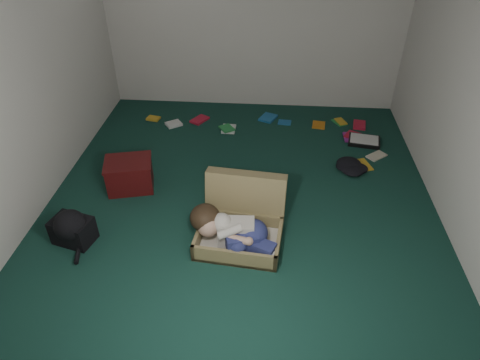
# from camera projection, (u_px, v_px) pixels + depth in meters

# --- Properties ---
(floor) EXTENTS (4.50, 4.50, 0.00)m
(floor) POSITION_uv_depth(u_px,v_px,m) (241.00, 198.00, 4.51)
(floor) COLOR #13392F
(floor) RESTS_ON ground
(wall_back) EXTENTS (4.50, 0.00, 4.50)m
(wall_back) POSITION_uv_depth(u_px,v_px,m) (254.00, 13.00, 5.56)
(wall_back) COLOR silver
(wall_back) RESTS_ON ground
(wall_front) EXTENTS (4.50, 0.00, 4.50)m
(wall_front) POSITION_uv_depth(u_px,v_px,m) (204.00, 283.00, 1.93)
(wall_front) COLOR silver
(wall_front) RESTS_ON ground
(wall_left) EXTENTS (0.00, 4.50, 4.50)m
(wall_left) POSITION_uv_depth(u_px,v_px,m) (21.00, 76.00, 3.87)
(wall_left) COLOR silver
(wall_left) RESTS_ON ground
(wall_right) EXTENTS (0.00, 4.50, 4.50)m
(wall_right) POSITION_uv_depth(u_px,v_px,m) (477.00, 90.00, 3.62)
(wall_right) COLOR silver
(wall_right) RESTS_ON ground
(suitcase) EXTENTS (0.83, 0.81, 0.56)m
(suitcase) POSITION_uv_depth(u_px,v_px,m) (242.00, 221.00, 3.97)
(suitcase) COLOR olive
(suitcase) RESTS_ON floor
(person) EXTENTS (0.81, 0.45, 0.35)m
(person) POSITION_uv_depth(u_px,v_px,m) (232.00, 230.00, 3.80)
(person) COLOR beige
(person) RESTS_ON suitcase
(maroon_bin) EXTENTS (0.56, 0.49, 0.34)m
(maroon_bin) POSITION_uv_depth(u_px,v_px,m) (130.00, 174.00, 4.57)
(maroon_bin) COLOR #4A0F0F
(maroon_bin) RESTS_ON floor
(backpack) EXTENTS (0.52, 0.46, 0.27)m
(backpack) POSITION_uv_depth(u_px,v_px,m) (73.00, 230.00, 3.92)
(backpack) COLOR black
(backpack) RESTS_ON floor
(clothing_pile) EXTENTS (0.41, 0.33, 0.13)m
(clothing_pile) POSITION_uv_depth(u_px,v_px,m) (354.00, 167.00, 4.87)
(clothing_pile) COLOR black
(clothing_pile) RESTS_ON floor
(paper_tray) EXTENTS (0.43, 0.35, 0.05)m
(paper_tray) POSITION_uv_depth(u_px,v_px,m) (364.00, 141.00, 5.41)
(paper_tray) COLOR black
(paper_tray) RESTS_ON floor
(book_scatter) EXTENTS (3.11, 1.32, 0.02)m
(book_scatter) POSITION_uv_depth(u_px,v_px,m) (282.00, 130.00, 5.68)
(book_scatter) COLOR gold
(book_scatter) RESTS_ON floor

